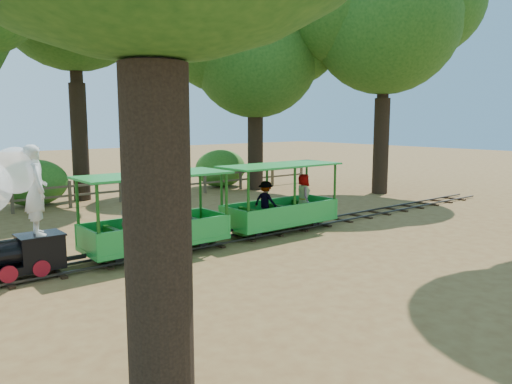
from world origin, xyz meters
TOP-DOWN VIEW (x-y plane):
  - ground at (0.00, 0.00)m, footprint 90.00×90.00m
  - track at (0.00, 0.00)m, footprint 22.00×1.00m
  - carriage_front at (-3.66, 0.01)m, footprint 3.63×1.48m
  - carriage_rear at (0.43, 0.01)m, footprint 3.63×1.48m
  - oak_ne at (5.47, 7.58)m, footprint 7.39×6.51m
  - oak_e at (8.97, 3.09)m, footprint 8.05×7.08m
  - fence at (0.00, 8.00)m, footprint 18.10×0.10m
  - shrub_mid_w at (-3.91, 9.30)m, footprint 2.56×1.97m
  - shrub_mid_e at (4.95, 9.30)m, footprint 2.00×1.54m
  - shrub_east at (4.77, 9.30)m, footprint 2.62×2.02m

SIDE VIEW (x-z plane):
  - ground at x=0.00m, z-range 0.00..0.00m
  - track at x=0.00m, z-range 0.02..0.12m
  - fence at x=0.00m, z-range 0.08..1.08m
  - shrub_mid_e at x=4.95m, z-range 0.00..1.39m
  - carriage_front at x=-3.66m, z-range -0.17..1.72m
  - carriage_rear at x=0.43m, z-range -0.14..1.75m
  - shrub_mid_w at x=-3.91m, z-range 0.00..1.77m
  - shrub_east at x=4.77m, z-range 0.00..1.82m
  - oak_ne at x=5.47m, z-range 1.96..11.21m
  - oak_e at x=8.97m, z-range 2.49..13.26m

